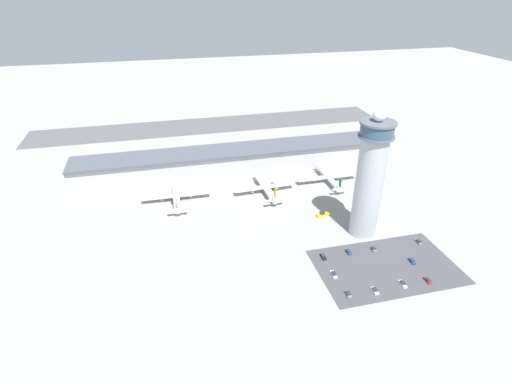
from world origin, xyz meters
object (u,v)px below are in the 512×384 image
airplane_gate_bravo (265,187)px  airplane_gate_charlie (328,177)px  service_truck_catering (175,204)px  car_maroon_suv (412,261)px  car_green_van (373,249)px  control_tower (370,178)px  car_blue_compact (348,294)px  car_black_suv (419,242)px  car_silver_sedan (428,280)px  airplane_gate_alpha (176,195)px  car_red_hatchback (403,284)px  car_yellow_taxi (375,290)px  service_truck_fuel (323,214)px  service_truck_baggage (272,186)px  car_white_wagon (323,257)px  car_navy_sedan (334,274)px  car_grey_coupe (348,252)px

airplane_gate_bravo → airplane_gate_charlie: (42.79, 3.99, -0.32)m
service_truck_catering → car_maroon_suv: 130.69m
airplane_gate_charlie → car_green_van: 73.46m
airplane_gate_bravo → service_truck_catering: size_ratio=4.96×
control_tower → car_blue_compact: size_ratio=15.04×
car_black_suv → car_green_van: bearing=-179.7°
car_black_suv → airplane_gate_charlie: bearing=104.0°
car_black_suv → car_silver_sedan: 29.26m
car_maroon_suv → car_green_van: car_green_van is taller
airplane_gate_alpha → car_silver_sedan: airplane_gate_alpha is taller
car_red_hatchback → airplane_gate_alpha: bearing=132.7°
car_yellow_taxi → service_truck_fuel: bearing=88.3°
service_truck_baggage → car_white_wagon: bearing=-86.9°
car_green_van → car_blue_compact: bearing=-134.6°
car_red_hatchback → car_blue_compact: bearing=-179.4°
airplane_gate_bravo → service_truck_baggage: bearing=40.1°
airplane_gate_charlie → service_truck_baggage: 36.71m
control_tower → car_navy_sedan: 50.32m
airplane_gate_charlie → car_red_hatchback: airplane_gate_charlie is taller
service_truck_catering → car_grey_coupe: (78.16, -65.82, -0.44)m
service_truck_baggage → car_silver_sedan: 108.85m
airplane_gate_charlie → car_white_wagon: 79.79m
airplane_gate_alpha → service_truck_catering: airplane_gate_alpha is taller
car_white_wagon → car_green_van: size_ratio=1.10×
service_truck_fuel → car_maroon_suv: service_truck_fuel is taller
service_truck_catering → car_maroon_suv: (103.89, -79.28, -0.46)m
service_truck_baggage → car_green_van: (29.92, -74.32, -0.39)m
service_truck_baggage → car_maroon_suv: 96.93m
airplane_gate_alpha → car_green_van: size_ratio=9.65×
car_grey_coupe → car_silver_sedan: size_ratio=0.93×
control_tower → service_truck_baggage: size_ratio=7.60×
car_maroon_suv → car_navy_sedan: 39.23m
airplane_gate_bravo → service_truck_fuel: (24.32, -34.00, -3.10)m
car_black_suv → car_red_hatchback: (-24.73, -25.66, -0.03)m
service_truck_catering → car_blue_compact: (65.50, -92.47, -0.45)m
car_white_wagon → car_green_van: 25.97m
car_blue_compact → car_green_van: size_ratio=1.05×
airplane_gate_bravo → airplane_gate_charlie: 42.97m
airplane_gate_alpha → service_truck_baggage: bearing=2.5°
car_white_wagon → car_black_suv: car_black_suv is taller
service_truck_fuel → car_navy_sedan: 49.99m
service_truck_baggage → car_yellow_taxi: size_ratio=1.95×
service_truck_baggage → car_red_hatchback: (30.06, -99.85, -0.46)m
control_tower → car_navy_sedan: control_tower is taller
airplane_gate_charlie → car_maroon_suv: (6.27, -85.71, -3.21)m
service_truck_fuel → car_yellow_taxi: service_truck_fuel is taller
airplane_gate_charlie → car_navy_sedan: (-32.96, -85.83, -3.19)m
airplane_gate_bravo → airplane_gate_charlie: size_ratio=0.95×
car_blue_compact → car_green_van: 36.25m
service_truck_fuel → car_blue_compact: 62.42m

